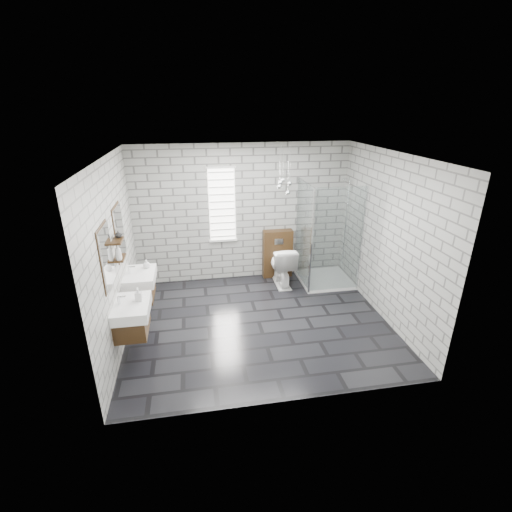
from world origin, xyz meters
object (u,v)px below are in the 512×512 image
object	(u,v)px
vanity_right	(138,278)
cistern_panel	(277,254)
vanity_left	(129,310)
toilet	(282,265)
shower_enclosure	(323,260)

from	to	relation	value
vanity_right	cistern_panel	xyz separation A→B (m)	(2.61, 1.26, -0.26)
vanity_left	vanity_right	xyz separation A→B (m)	(0.00, 1.00, 0.00)
vanity_left	vanity_right	size ratio (longest dim) A/B	1.00
vanity_right	cistern_panel	distance (m)	2.91
vanity_left	vanity_right	bearing A→B (deg)	90.00
cistern_panel	toilet	size ratio (longest dim) A/B	1.23
vanity_left	shower_enclosure	bearing A→B (deg)	27.04
vanity_left	toilet	world-z (taller)	vanity_left
vanity_left	toilet	xyz separation A→B (m)	(2.61, 1.87, -0.35)
vanity_left	toilet	bearing A→B (deg)	35.60
shower_enclosure	toilet	world-z (taller)	shower_enclosure
vanity_left	toilet	size ratio (longest dim) A/B	1.93
vanity_right	shower_enclosure	xyz separation A→B (m)	(3.41, 0.74, -0.25)
vanity_left	vanity_right	distance (m)	1.00
vanity_left	vanity_right	world-z (taller)	same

